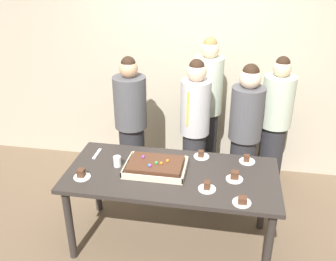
% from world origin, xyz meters
% --- Properties ---
extents(ground_plane, '(12.00, 12.00, 0.00)m').
position_xyz_m(ground_plane, '(0.00, 0.00, 0.00)').
color(ground_plane, brown).
extents(interior_back_panel, '(8.00, 0.12, 3.00)m').
position_xyz_m(interior_back_panel, '(0.00, 1.60, 1.50)').
color(interior_back_panel, '#B2A893').
rests_on(interior_back_panel, ground_plane).
extents(party_table, '(1.91, 0.88, 0.80)m').
position_xyz_m(party_table, '(0.00, 0.00, 0.71)').
color(party_table, '#2D2826').
rests_on(party_table, ground_plane).
extents(sheet_cake, '(0.55, 0.40, 0.11)m').
position_xyz_m(sheet_cake, '(-0.15, 0.02, 0.84)').
color(sheet_cake, beige).
rests_on(sheet_cake, party_table).
extents(plated_slice_near_left, '(0.15, 0.15, 0.08)m').
position_xyz_m(plated_slice_near_left, '(0.33, -0.20, 0.82)').
color(plated_slice_near_left, white).
rests_on(plated_slice_near_left, party_table).
extents(plated_slice_near_right, '(0.15, 0.15, 0.07)m').
position_xyz_m(plated_slice_near_right, '(0.67, 0.32, 0.82)').
color(plated_slice_near_right, white).
rests_on(plated_slice_near_right, party_table).
extents(plated_slice_far_left, '(0.15, 0.15, 0.08)m').
position_xyz_m(plated_slice_far_left, '(-0.77, -0.21, 0.82)').
color(plated_slice_far_left, white).
rests_on(plated_slice_far_left, party_table).
extents(plated_slice_far_right, '(0.15, 0.15, 0.06)m').
position_xyz_m(plated_slice_far_right, '(0.62, -0.34, 0.82)').
color(plated_slice_far_right, white).
rests_on(plated_slice_far_right, party_table).
extents(plated_slice_center_front, '(0.15, 0.15, 0.08)m').
position_xyz_m(plated_slice_center_front, '(0.56, -0.00, 0.82)').
color(plated_slice_center_front, white).
rests_on(plated_slice_center_front, party_table).
extents(plated_slice_center_back, '(0.15, 0.15, 0.07)m').
position_xyz_m(plated_slice_center_back, '(0.23, 0.33, 0.82)').
color(plated_slice_center_back, white).
rests_on(plated_slice_center_back, party_table).
extents(drink_cup_nearest, '(0.07, 0.07, 0.10)m').
position_xyz_m(drink_cup_nearest, '(-0.52, 0.03, 0.85)').
color(drink_cup_nearest, white).
rests_on(drink_cup_nearest, party_table).
extents(cake_server_utensil, '(0.03, 0.20, 0.01)m').
position_xyz_m(cake_server_utensil, '(-0.78, 0.21, 0.80)').
color(cake_server_utensil, silver).
rests_on(cake_server_utensil, party_table).
extents(person_serving_front, '(0.31, 0.31, 1.65)m').
position_xyz_m(person_serving_front, '(0.12, 0.75, 0.87)').
color(person_serving_front, '#28282D').
rests_on(person_serving_front, ground_plane).
extents(person_green_shirt_behind, '(0.36, 0.36, 1.62)m').
position_xyz_m(person_green_shirt_behind, '(-0.61, 0.86, 0.83)').
color(person_green_shirt_behind, '#28282D').
rests_on(person_green_shirt_behind, ground_plane).
extents(person_striped_tie_right, '(0.34, 0.34, 1.61)m').
position_xyz_m(person_striped_tie_right, '(0.65, 0.80, 0.84)').
color(person_striped_tie_right, '#28282D').
rests_on(person_striped_tie_right, ground_plane).
extents(person_far_right_suit, '(0.33, 0.33, 1.78)m').
position_xyz_m(person_far_right_suit, '(0.22, 1.18, 0.93)').
color(person_far_right_suit, '#28282D').
rests_on(person_far_right_suit, ground_plane).
extents(person_back_corner, '(0.35, 0.35, 1.62)m').
position_xyz_m(person_back_corner, '(0.98, 1.14, 0.83)').
color(person_back_corner, '#28282D').
rests_on(person_back_corner, ground_plane).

